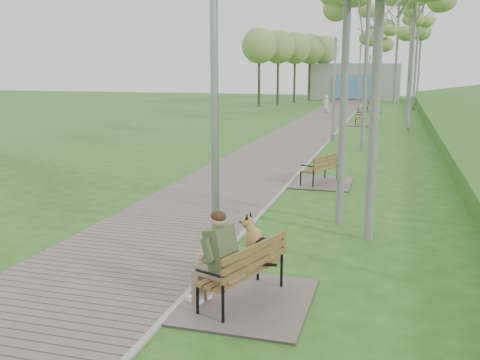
{
  "coord_description": "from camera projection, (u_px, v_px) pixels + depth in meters",
  "views": [
    {
      "loc": [
        3.06,
        -12.12,
        3.62
      ],
      "look_at": [
        -0.04,
        -1.36,
        1.24
      ],
      "focal_mm": 40.0,
      "sensor_mm": 36.0,
      "label": 1
    }
  ],
  "objects": [
    {
      "name": "bench_second",
      "position": [
        319.0,
        177.0,
        16.87
      ],
      "size": [
        1.91,
        2.12,
        1.17
      ],
      "color": "#6D5D58",
      "rests_on": "ground"
    },
    {
      "name": "kerb",
      "position": [
        342.0,
        126.0,
        33.18
      ],
      "size": [
        0.1,
        67.0,
        0.05
      ],
      "primitive_type": "cube",
      "color": "#999993",
      "rests_on": "ground"
    },
    {
      "name": "lamp_post_near",
      "position": [
        215.0,
        123.0,
        8.98
      ],
      "size": [
        0.22,
        0.22,
        5.77
      ],
      "color": "gray",
      "rests_on": "ground"
    },
    {
      "name": "lamp_post_second",
      "position": [
        334.0,
        93.0,
        26.33
      ],
      "size": [
        0.19,
        0.19,
        5.02
      ],
      "color": "gray",
      "rests_on": "ground"
    },
    {
      "name": "birch_far_c",
      "position": [
        419.0,
        9.0,
        44.13
      ],
      "size": [
        2.81,
        2.81,
        10.56
      ],
      "color": "silver",
      "rests_on": "ground"
    },
    {
      "name": "walkway",
      "position": [
        314.0,
        125.0,
        33.65
      ],
      "size": [
        3.5,
        67.0,
        0.04
      ],
      "primitive_type": "cube",
      "color": "#6D5D58",
      "rests_on": "ground"
    },
    {
      "name": "lamp_post_far",
      "position": [
        369.0,
        81.0,
        54.37
      ],
      "size": [
        0.18,
        0.18,
        4.77
      ],
      "color": "gray",
      "rests_on": "ground"
    },
    {
      "name": "pedestrian_near",
      "position": [
        326.0,
        106.0,
        39.43
      ],
      "size": [
        0.63,
        0.47,
        1.57
      ],
      "primitive_type": "imported",
      "rotation": [
        0.0,
        0.0,
        3.32
      ],
      "color": "silver",
      "rests_on": "ground"
    },
    {
      "name": "ground",
      "position": [
        257.0,
        219.0,
        12.97
      ],
      "size": [
        120.0,
        120.0,
        0.0
      ],
      "primitive_type": "plane",
      "color": "#2C571C",
      "rests_on": "ground"
    },
    {
      "name": "building_north",
      "position": [
        355.0,
        81.0,
        60.88
      ],
      "size": [
        10.0,
        5.2,
        4.0
      ],
      "color": "#9E9E99",
      "rests_on": "ground"
    },
    {
      "name": "bench_far",
      "position": [
        370.0,
        109.0,
        44.31
      ],
      "size": [
        1.9,
        2.11,
        1.16
      ],
      "color": "#6D5D58",
      "rests_on": "ground"
    },
    {
      "name": "birch_distant_b",
      "position": [
        422.0,
        15.0,
        51.28
      ],
      "size": [
        2.8,
        2.8,
        10.81
      ],
      "color": "silver",
      "rests_on": "ground"
    },
    {
      "name": "lamp_post_third",
      "position": [
        359.0,
        80.0,
        44.15
      ],
      "size": [
        0.21,
        0.21,
        5.43
      ],
      "color": "gray",
      "rests_on": "ground"
    },
    {
      "name": "birch_distant_a",
      "position": [
        399.0,
        16.0,
        51.33
      ],
      "size": [
        2.87,
        2.87,
        10.74
      ],
      "color": "silver",
      "rests_on": "ground"
    },
    {
      "name": "birch_far_b",
      "position": [
        412.0,
        18.0,
        40.08
      ],
      "size": [
        2.48,
        2.48,
        9.21
      ],
      "color": "silver",
      "rests_on": "ground"
    },
    {
      "name": "birch_mid_c",
      "position": [
        377.0,
        29.0,
        33.92
      ],
      "size": [
        2.26,
        2.26,
        7.65
      ],
      "color": "silver",
      "rests_on": "ground"
    },
    {
      "name": "bench_main",
      "position": [
        237.0,
        272.0,
        8.27
      ],
      "size": [
        2.04,
        2.26,
        1.78
      ],
      "color": "#6D5D58",
      "rests_on": "ground"
    },
    {
      "name": "bench_third",
      "position": [
        360.0,
        121.0,
        34.06
      ],
      "size": [
        2.04,
        2.26,
        1.25
      ],
      "color": "#6D5D58",
      "rests_on": "ground"
    }
  ]
}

